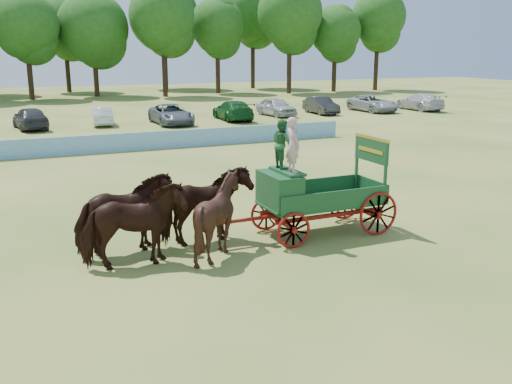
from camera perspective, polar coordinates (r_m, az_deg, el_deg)
The scene contains 9 objects.
ground at distance 17.79m, azimuth 5.52°, elevation -4.72°, with size 160.00×160.00×0.00m, color #A99A4C.
horse_lead_left at distance 15.49m, azimuth -12.18°, elevation -3.35°, with size 1.25×2.75×2.32m, color black.
horse_lead_right at distance 16.52m, azimuth -12.98°, elevation -2.29°, with size 1.25×2.75×2.32m, color black.
horse_wheel_left at distance 16.11m, azimuth -3.81°, elevation -2.36°, with size 1.88×2.11×2.32m, color black.
horse_wheel_right at distance 17.11m, azimuth -5.09°, elevation -1.41°, with size 1.25×2.75×2.32m, color black.
farm_dray at distance 17.67m, azimuth 4.55°, elevation 0.71°, with size 6.00×2.00×3.80m.
sponsor_banner at distance 33.83m, azimuth -11.19°, elevation 5.01°, with size 26.00×0.08×1.05m, color #2169B4.
parked_cars at distance 46.12m, azimuth -9.11°, elevation 7.78°, with size 56.62×6.93×1.65m.
treeline at distance 75.90m, azimuth -20.21°, elevation 16.32°, with size 92.18×24.20×15.41m.
Camera 1 is at (-8.38, -14.61, 5.72)m, focal length 40.00 mm.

